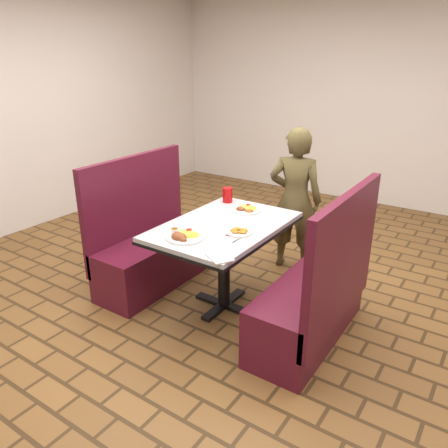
# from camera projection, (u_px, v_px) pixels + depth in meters

# --- Properties ---
(room) EXTENTS (7.00, 7.04, 2.82)m
(room) POSITION_uv_depth(u_px,v_px,m) (224.00, 68.00, 3.02)
(room) COLOR brown
(room) RESTS_ON ground
(dining_table) EXTENTS (0.81, 1.21, 0.75)m
(dining_table) POSITION_uv_depth(u_px,v_px,m) (224.00, 235.00, 3.47)
(dining_table) COLOR #B9BBBE
(dining_table) RESTS_ON ground
(booth_bench_left) EXTENTS (0.47, 1.20, 1.17)m
(booth_bench_left) POSITION_uv_depth(u_px,v_px,m) (152.00, 249.00, 4.01)
(booth_bench_left) COLOR #581427
(booth_bench_left) RESTS_ON ground
(booth_bench_right) EXTENTS (0.47, 1.20, 1.17)m
(booth_bench_right) POSITION_uv_depth(u_px,v_px,m) (315.00, 300.00, 3.18)
(booth_bench_right) COLOR #581427
(booth_bench_right) RESTS_ON ground
(diner_person) EXTENTS (0.57, 0.45, 1.39)m
(diner_person) POSITION_uv_depth(u_px,v_px,m) (295.00, 200.00, 4.17)
(diner_person) COLOR brown
(diner_person) RESTS_ON ground
(near_dinner_plate) EXTENTS (0.28, 0.28, 0.09)m
(near_dinner_plate) POSITION_uv_depth(u_px,v_px,m) (184.00, 234.00, 3.16)
(near_dinner_plate) COLOR white
(near_dinner_plate) RESTS_ON dining_table
(far_dinner_plate) EXTENTS (0.25, 0.25, 0.06)m
(far_dinner_plate) POSITION_uv_depth(u_px,v_px,m) (247.00, 208.00, 3.73)
(far_dinner_plate) COLOR white
(far_dinner_plate) RESTS_ON dining_table
(plantain_plate) EXTENTS (0.20, 0.20, 0.03)m
(plantain_plate) POSITION_uv_depth(u_px,v_px,m) (239.00, 231.00, 3.26)
(plantain_plate) COLOR white
(plantain_plate) RESTS_ON dining_table
(maroon_napkin) EXTENTS (0.09, 0.09, 0.00)m
(maroon_napkin) POSITION_uv_depth(u_px,v_px,m) (234.00, 235.00, 3.23)
(maroon_napkin) COLOR maroon
(maroon_napkin) RESTS_ON dining_table
(spoon_utensil) EXTENTS (0.01, 0.12, 0.00)m
(spoon_utensil) POSITION_uv_depth(u_px,v_px,m) (237.00, 240.00, 3.14)
(spoon_utensil) COLOR silver
(spoon_utensil) RESTS_ON dining_table
(red_tumbler) EXTENTS (0.09, 0.09, 0.13)m
(red_tumbler) POSITION_uv_depth(u_px,v_px,m) (228.00, 195.00, 3.93)
(red_tumbler) COLOR #B50C0D
(red_tumbler) RESTS_ON dining_table
(paper_napkin) EXTENTS (0.22, 0.21, 0.01)m
(paper_napkin) POSITION_uv_depth(u_px,v_px,m) (220.00, 257.00, 2.87)
(paper_napkin) COLOR white
(paper_napkin) RESTS_ON dining_table
(knife_utensil) EXTENTS (0.03, 0.18, 0.00)m
(knife_utensil) POSITION_uv_depth(u_px,v_px,m) (191.00, 238.00, 3.15)
(knife_utensil) COLOR silver
(knife_utensil) RESTS_ON dining_table
(fork_utensil) EXTENTS (0.05, 0.16, 0.00)m
(fork_utensil) POSITION_uv_depth(u_px,v_px,m) (183.00, 233.00, 3.23)
(fork_utensil) COLOR silver
(fork_utensil) RESTS_ON dining_table
(lettuce_shreds) EXTENTS (0.28, 0.32, 0.00)m
(lettuce_shreds) POSITION_uv_depth(u_px,v_px,m) (232.00, 223.00, 3.46)
(lettuce_shreds) COLOR #93CF52
(lettuce_shreds) RESTS_ON dining_table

